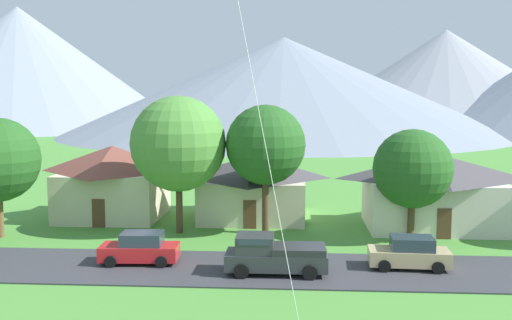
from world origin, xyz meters
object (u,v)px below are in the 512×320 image
at_px(parked_car_tan_mid_west, 410,253).
at_px(tree_right_of_center, 178,144).
at_px(parked_car_red_west_end, 140,249).
at_px(house_leftmost, 433,189).
at_px(house_left_center, 113,180).
at_px(tree_left_of_center, 265,145).
at_px(tree_far_right, 413,169).
at_px(house_right_center, 254,185).
at_px(pickup_truck_charcoal_west_side, 274,254).

bearing_deg(parked_car_tan_mid_west, tree_right_of_center, 151.79).
bearing_deg(parked_car_red_west_end, house_leftmost, 29.27).
height_order(house_leftmost, house_left_center, house_left_center).
relative_size(tree_left_of_center, tree_far_right, 1.21).
relative_size(house_right_center, tree_far_right, 1.16).
bearing_deg(house_right_center, parked_car_red_west_end, -112.93).
bearing_deg(tree_left_of_center, parked_car_tan_mid_west, -43.29).
bearing_deg(tree_far_right, house_leftmost, 59.70).
height_order(tree_far_right, parked_car_tan_mid_west, tree_far_right).
height_order(tree_left_of_center, tree_right_of_center, tree_right_of_center).
bearing_deg(pickup_truck_charcoal_west_side, tree_left_of_center, 95.58).
relative_size(tree_left_of_center, parked_car_red_west_end, 2.00).
bearing_deg(tree_left_of_center, house_left_center, 158.90).
height_order(tree_right_of_center, pickup_truck_charcoal_west_side, tree_right_of_center).
height_order(house_leftmost, parked_car_red_west_end, house_leftmost).
xyz_separation_m(house_left_center, house_right_center, (10.51, 0.52, -0.37)).
relative_size(house_leftmost, tree_far_right, 1.37).
distance_m(tree_left_of_center, tree_right_of_center, 5.73).
bearing_deg(pickup_truck_charcoal_west_side, parked_car_red_west_end, 169.31).
bearing_deg(house_right_center, parked_car_tan_mid_west, -53.92).
height_order(tree_left_of_center, pickup_truck_charcoal_west_side, tree_left_of_center).
bearing_deg(tree_right_of_center, parked_car_tan_mid_west, -28.21).
distance_m(house_leftmost, house_right_center, 12.85).
relative_size(house_left_center, tree_far_right, 1.10).
distance_m(parked_car_red_west_end, parked_car_tan_mid_west, 14.48).
relative_size(tree_far_right, pickup_truck_charcoal_west_side, 1.36).
bearing_deg(pickup_truck_charcoal_west_side, parked_car_tan_mid_west, 10.91).
xyz_separation_m(house_right_center, parked_car_red_west_end, (-5.32, -12.57, -1.57)).
bearing_deg(house_left_center, tree_left_of_center, -21.10).
height_order(house_right_center, parked_car_red_west_end, house_right_center).
bearing_deg(house_left_center, house_right_center, 2.84).
distance_m(house_left_center, tree_left_of_center, 12.86).
distance_m(house_leftmost, tree_left_of_center, 12.16).
bearing_deg(house_left_center, pickup_truck_charcoal_west_side, -47.02).
relative_size(tree_right_of_center, parked_car_tan_mid_west, 2.14).
bearing_deg(house_left_center, tree_far_right, -15.26).
distance_m(house_left_center, parked_car_tan_mid_west, 23.15).
bearing_deg(house_right_center, pickup_truck_charcoal_west_side, -81.80).
xyz_separation_m(house_leftmost, pickup_truck_charcoal_west_side, (-10.59, -11.42, -1.63)).
xyz_separation_m(house_leftmost, house_right_center, (-12.60, 2.53, -0.26)).
bearing_deg(parked_car_tan_mid_west, house_left_center, 148.50).
bearing_deg(house_leftmost, tree_left_of_center, -167.77).
bearing_deg(house_leftmost, tree_far_right, -120.30).
xyz_separation_m(tree_far_right, pickup_truck_charcoal_west_side, (-8.42, -7.72, -3.51)).
distance_m(tree_left_of_center, tree_far_right, 9.47).
xyz_separation_m(parked_car_red_west_end, pickup_truck_charcoal_west_side, (7.33, -1.38, 0.19)).
relative_size(tree_left_of_center, parked_car_tan_mid_west, 2.00).
height_order(house_leftmost, pickup_truck_charcoal_west_side, house_leftmost).
height_order(house_left_center, pickup_truck_charcoal_west_side, house_left_center).
bearing_deg(house_left_center, house_leftmost, -4.96).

